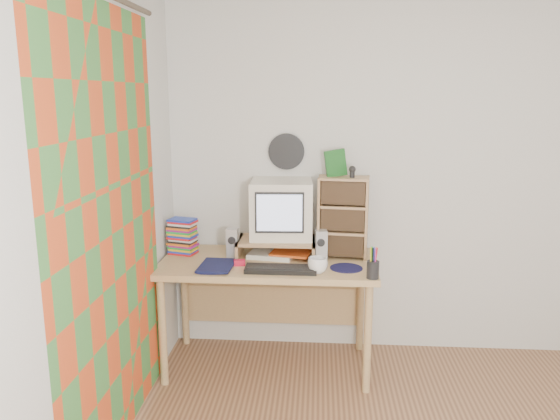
# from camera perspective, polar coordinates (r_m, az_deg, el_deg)

# --- Properties ---
(back_wall) EXTENTS (3.50, 0.00, 3.50)m
(back_wall) POSITION_cam_1_polar(r_m,az_deg,el_deg) (3.89, 14.50, 3.22)
(back_wall) COLOR silver
(back_wall) RESTS_ON floor
(left_wall) EXTENTS (0.00, 3.50, 3.50)m
(left_wall) POSITION_cam_1_polar(r_m,az_deg,el_deg) (2.36, -22.37, -3.00)
(left_wall) COLOR silver
(left_wall) RESTS_ON floor
(curtain) EXTENTS (0.00, 2.20, 2.20)m
(curtain) POSITION_cam_1_polar(r_m,az_deg,el_deg) (2.80, -17.15, -2.48)
(curtain) COLOR #CA461C
(curtain) RESTS_ON left_wall
(wall_disc) EXTENTS (0.25, 0.02, 0.25)m
(wall_disc) POSITION_cam_1_polar(r_m,az_deg,el_deg) (3.79, 0.67, 6.12)
(wall_disc) COLOR black
(wall_disc) RESTS_ON back_wall
(desk) EXTENTS (1.40, 0.70, 0.75)m
(desk) POSITION_cam_1_polar(r_m,az_deg,el_deg) (3.70, -1.19, -6.99)
(desk) COLOR tan
(desk) RESTS_ON floor
(monitor_riser) EXTENTS (0.52, 0.30, 0.12)m
(monitor_riser) POSITION_cam_1_polar(r_m,az_deg,el_deg) (3.66, -0.37, -3.44)
(monitor_riser) COLOR tan
(monitor_riser) RESTS_ON desk
(crt_monitor) EXTENTS (0.43, 0.43, 0.39)m
(crt_monitor) POSITION_cam_1_polar(r_m,az_deg,el_deg) (3.66, 0.12, 0.06)
(crt_monitor) COLOR beige
(crt_monitor) RESTS_ON monitor_riser
(speaker_left) EXTENTS (0.08, 0.08, 0.20)m
(speaker_left) POSITION_cam_1_polar(r_m,az_deg,el_deg) (3.64, -4.96, -3.47)
(speaker_left) COLOR #B7B7BC
(speaker_left) RESTS_ON desk
(speaker_right) EXTENTS (0.09, 0.09, 0.20)m
(speaker_right) POSITION_cam_1_polar(r_m,az_deg,el_deg) (3.58, 4.30, -3.71)
(speaker_right) COLOR #B7B7BC
(speaker_right) RESTS_ON desk
(keyboard) EXTENTS (0.44, 0.15, 0.03)m
(keyboard) POSITION_cam_1_polar(r_m,az_deg,el_deg) (3.38, 0.09, -6.20)
(keyboard) COLOR black
(keyboard) RESTS_ON desk
(dvd_stack) EXTENTS (0.20, 0.16, 0.24)m
(dvd_stack) POSITION_cam_1_polar(r_m,az_deg,el_deg) (3.78, -10.13, -2.71)
(dvd_stack) COLOR brown
(dvd_stack) RESTS_ON desk
(cd_rack) EXTENTS (0.34, 0.21, 0.54)m
(cd_rack) POSITION_cam_1_polar(r_m,az_deg,el_deg) (3.64, 6.62, -0.77)
(cd_rack) COLOR tan
(cd_rack) RESTS_ON desk
(mug) EXTENTS (0.13, 0.13, 0.10)m
(mug) POSITION_cam_1_polar(r_m,az_deg,el_deg) (3.35, 3.96, -5.79)
(mug) COLOR white
(mug) RESTS_ON desk
(diary) EXTENTS (0.26, 0.20, 0.05)m
(diary) POSITION_cam_1_polar(r_m,az_deg,el_deg) (3.49, -8.31, -5.54)
(diary) COLOR #0F133A
(diary) RESTS_ON desk
(mousepad) EXTENTS (0.24, 0.24, 0.00)m
(mousepad) POSITION_cam_1_polar(r_m,az_deg,el_deg) (3.47, 6.94, -6.04)
(mousepad) COLOR black
(mousepad) RESTS_ON desk
(pen_cup) EXTENTS (0.09, 0.09, 0.15)m
(pen_cup) POSITION_cam_1_polar(r_m,az_deg,el_deg) (3.29, 9.69, -5.83)
(pen_cup) COLOR black
(pen_cup) RESTS_ON desk
(papers) EXTENTS (0.33, 0.27, 0.04)m
(papers) POSITION_cam_1_polar(r_m,az_deg,el_deg) (3.68, -0.08, -4.60)
(papers) COLOR silver
(papers) RESTS_ON desk
(red_box) EXTENTS (0.08, 0.06, 0.04)m
(red_box) POSITION_cam_1_polar(r_m,az_deg,el_deg) (3.50, -4.25, -5.51)
(red_box) COLOR red
(red_box) RESTS_ON desk
(game_box) EXTENTS (0.14, 0.06, 0.17)m
(game_box) POSITION_cam_1_polar(r_m,az_deg,el_deg) (3.59, 5.83, 4.89)
(game_box) COLOR #19581E
(game_box) RESTS_ON cd_rack
(webcam) EXTENTS (0.05, 0.05, 0.08)m
(webcam) POSITION_cam_1_polar(r_m,az_deg,el_deg) (3.56, 7.56, 3.99)
(webcam) COLOR black
(webcam) RESTS_ON cd_rack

